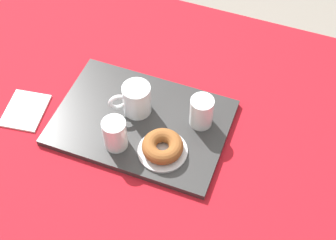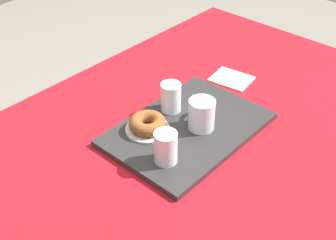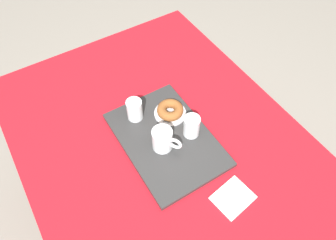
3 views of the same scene
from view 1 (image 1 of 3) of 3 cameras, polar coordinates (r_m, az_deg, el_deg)
ground_plane at (r=1.98m, az=-3.21°, el=-12.87°), size 6.00×6.00×0.00m
dining_table at (r=1.41m, az=-4.41°, el=-1.85°), size 1.46×1.03×0.75m
serving_tray at (r=1.30m, az=-3.18°, el=-0.28°), size 0.46×0.32×0.02m
tea_mug_left at (r=1.29m, az=-3.80°, el=2.40°), size 0.11×0.09×0.09m
water_glass_near at (r=1.22m, az=-6.29°, el=-1.76°), size 0.06×0.06×0.09m
water_glass_far at (r=1.26m, az=3.99°, el=0.90°), size 0.06×0.06×0.09m
donut_plate_left at (r=1.23m, az=-0.64°, el=-3.71°), size 0.13×0.13×0.01m
sugar_donut_left at (r=1.22m, az=-0.65°, el=-3.13°), size 0.11×0.11×0.04m
paper_napkin at (r=1.39m, az=-16.57°, el=1.10°), size 0.13×0.15×0.01m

